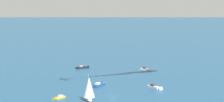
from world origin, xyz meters
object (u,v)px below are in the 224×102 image
object	(u,v)px
motorboat_trailing	(83,67)
motorboat_mid_cluster	(147,69)
motorboat_far_stbd	(99,85)
motorboat_near_centre	(155,87)
sailboat_offshore	(89,89)
motorboat_outer_ring_a	(58,98)

from	to	relation	value
motorboat_trailing	motorboat_mid_cluster	size ratio (longest dim) A/B	1.05
motorboat_far_stbd	motorboat_trailing	size ratio (longest dim) A/B	1.02
motorboat_near_centre	sailboat_offshore	bearing A→B (deg)	72.13
motorboat_trailing	motorboat_mid_cluster	xyz separation A→B (m)	(-33.84, -13.08, -0.03)
motorboat_near_centre	sailboat_offshore	world-z (taller)	sailboat_offshore
motorboat_near_centre	motorboat_mid_cluster	world-z (taller)	motorboat_near_centre
sailboat_offshore	motorboat_outer_ring_a	distance (m)	13.07
motorboat_near_centre	motorboat_trailing	world-z (taller)	motorboat_near_centre
motorboat_trailing	motorboat_mid_cluster	bearing A→B (deg)	-158.86
motorboat_far_stbd	motorboat_mid_cluster	bearing A→B (deg)	-86.90
motorboat_near_centre	motorboat_mid_cluster	distance (m)	48.84
motorboat_trailing	motorboat_outer_ring_a	distance (m)	76.13
sailboat_offshore	motorboat_trailing	distance (m)	79.18
motorboat_mid_cluster	motorboat_outer_ring_a	size ratio (longest dim) A/B	1.23
motorboat_far_stbd	motorboat_trailing	xyz separation A→B (m)	(36.51, -36.34, -0.01)
motorboat_far_stbd	motorboat_outer_ring_a	size ratio (longest dim) A/B	1.31
motorboat_far_stbd	motorboat_mid_cluster	xyz separation A→B (m)	(2.68, -49.43, -0.04)
motorboat_trailing	motorboat_outer_ring_a	bearing A→B (deg)	119.77
motorboat_far_stbd	sailboat_offshore	bearing A→B (deg)	116.90
motorboat_trailing	motorboat_far_stbd	bearing A→B (deg)	135.13
motorboat_near_centre	motorboat_mid_cluster	bearing A→B (deg)	-57.21
sailboat_offshore	motorboat_outer_ring_a	xyz separation A→B (m)	(11.60, 4.34, -4.18)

